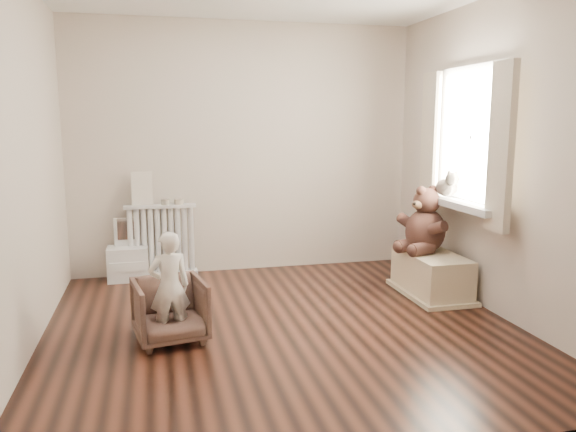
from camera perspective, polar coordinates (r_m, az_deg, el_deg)
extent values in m
cube|color=black|center=(4.47, -0.54, -11.19)|extent=(3.60, 3.60, 0.01)
cube|color=beige|center=(5.95, -4.46, 6.83)|extent=(3.60, 0.02, 2.60)
cube|color=beige|center=(2.47, 8.77, 2.74)|extent=(3.60, 0.02, 2.60)
cube|color=beige|center=(4.18, -25.50, 4.71)|extent=(0.02, 3.60, 2.60)
cube|color=beige|center=(4.91, 20.46, 5.65)|extent=(0.02, 3.60, 2.60)
cube|color=white|center=(5.14, 18.32, 7.60)|extent=(0.03, 0.90, 1.10)
cube|color=silver|center=(5.14, 17.13, 1.16)|extent=(0.22, 1.10, 0.06)
cube|color=beige|center=(4.60, 20.84, 6.52)|extent=(0.06, 0.26, 1.30)
cube|color=beige|center=(5.58, 14.24, 7.30)|extent=(0.06, 0.26, 1.30)
cube|color=silver|center=(5.88, -12.74, -2.37)|extent=(0.71, 0.13, 0.75)
cube|color=beige|center=(5.79, -14.60, 2.71)|extent=(0.20, 0.02, 0.34)
cylinder|color=#A59E8C|center=(5.81, -12.33, 1.41)|extent=(0.09, 0.09, 0.05)
cylinder|color=#A59E8C|center=(5.82, -11.01, 1.46)|extent=(0.10, 0.10, 0.05)
cube|color=silver|center=(5.88, -15.98, -3.65)|extent=(0.40, 0.28, 0.62)
imported|color=brown|center=(4.23, -11.88, -9.36)|extent=(0.57, 0.58, 0.46)
imported|color=white|center=(4.12, -11.96, -7.05)|extent=(0.32, 0.24, 0.81)
cube|color=beige|center=(5.36, 14.35, -5.68)|extent=(0.44, 0.82, 0.39)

